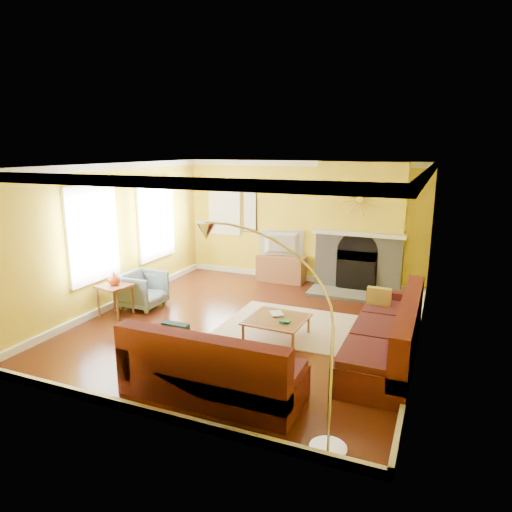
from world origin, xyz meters
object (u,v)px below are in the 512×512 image
at_px(armchair, 143,290).
at_px(arc_lamp, 272,339).
at_px(sectional_sofa, 293,327).
at_px(side_table, 116,300).
at_px(coffee_table, 277,328).
at_px(media_console, 281,268).

distance_m(armchair, arc_lamp, 4.74).
relative_size(sectional_sofa, arc_lamp, 1.65).
distance_m(sectional_sofa, side_table, 3.50).
bearing_deg(armchair, coffee_table, -98.50).
bearing_deg(sectional_sofa, media_console, 112.13).
distance_m(armchair, side_table, 0.60).
height_order(sectional_sofa, armchair, sectional_sofa).
bearing_deg(arc_lamp, coffee_table, 108.89).
bearing_deg(coffee_table, arc_lamp, -71.11).
height_order(coffee_table, armchair, armchair).
relative_size(media_console, armchair, 1.45).
height_order(side_table, arc_lamp, arc_lamp).
bearing_deg(media_console, coffee_table, -71.67).
relative_size(side_table, arc_lamp, 0.26).
bearing_deg(side_table, sectional_sofa, -5.48).
height_order(sectional_sofa, arc_lamp, arc_lamp).
distance_m(media_console, armchair, 3.24).
distance_m(sectional_sofa, armchair, 3.42).
bearing_deg(coffee_table, armchair, 171.35).
distance_m(coffee_table, arc_lamp, 2.73).
bearing_deg(arc_lamp, armchair, 142.29).
bearing_deg(side_table, media_console, 58.00).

